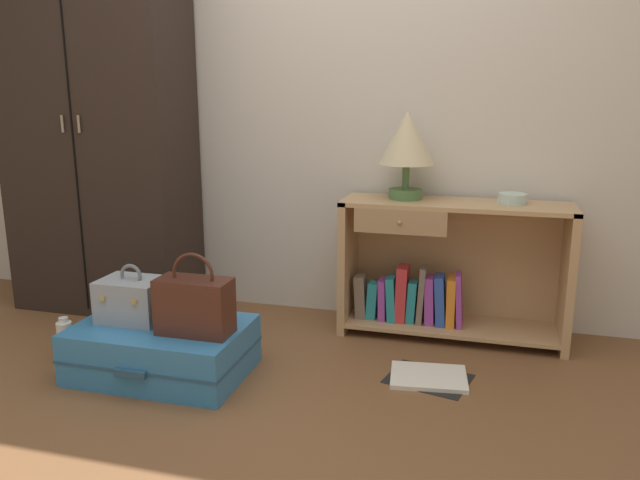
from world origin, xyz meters
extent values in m
plane|color=brown|center=(0.00, 0.00, 0.00)|extent=(9.00, 9.00, 0.00)
cube|color=beige|center=(0.00, 1.50, 1.30)|extent=(6.40, 0.10, 2.60)
cube|color=black|center=(-1.27, 1.20, 1.07)|extent=(1.01, 0.45, 2.14)
cube|color=black|center=(-1.27, 0.98, 1.07)|extent=(0.01, 0.01, 2.04)
cylinder|color=gray|center=(-1.32, 0.97, 1.07)|extent=(0.01, 0.01, 0.09)
cylinder|color=gray|center=(-1.22, 0.97, 1.07)|extent=(0.01, 0.01, 0.09)
cube|color=tan|center=(0.16, 1.25, 0.35)|extent=(0.04, 0.34, 0.70)
cube|color=tan|center=(1.25, 1.25, 0.35)|extent=(0.04, 0.34, 0.70)
cube|color=tan|center=(0.70, 1.25, 0.69)|extent=(1.13, 0.34, 0.02)
cube|color=tan|center=(0.70, 1.25, 0.06)|extent=(1.05, 0.34, 0.02)
cube|color=tan|center=(0.70, 1.41, 0.35)|extent=(1.05, 0.01, 0.68)
cube|color=#A68259|center=(0.45, 1.09, 0.62)|extent=(0.45, 0.02, 0.12)
sphere|color=#9E844C|center=(0.45, 1.08, 0.62)|extent=(0.02, 0.02, 0.02)
cube|color=#726659|center=(0.24, 1.22, 0.18)|extent=(0.07, 0.09, 0.23)
cube|color=teal|center=(0.30, 1.22, 0.16)|extent=(0.06, 0.09, 0.20)
cube|color=purple|center=(0.35, 1.22, 0.17)|extent=(0.04, 0.11, 0.22)
cube|color=teal|center=(0.40, 1.22, 0.18)|extent=(0.06, 0.12, 0.23)
cube|color=red|center=(0.45, 1.22, 0.21)|extent=(0.06, 0.12, 0.29)
cube|color=teal|center=(0.51, 1.22, 0.17)|extent=(0.05, 0.09, 0.22)
cube|color=#726659|center=(0.55, 1.22, 0.21)|extent=(0.04, 0.12, 0.30)
cube|color=purple|center=(0.60, 1.22, 0.19)|extent=(0.06, 0.10, 0.25)
cube|color=#2D51B2|center=(0.65, 1.22, 0.19)|extent=(0.07, 0.12, 0.26)
cube|color=orange|center=(0.71, 1.22, 0.19)|extent=(0.05, 0.13, 0.25)
cube|color=purple|center=(0.74, 1.22, 0.20)|extent=(0.05, 0.11, 0.28)
cylinder|color=#4C7542|center=(0.45, 1.29, 0.73)|extent=(0.17, 0.17, 0.05)
cylinder|color=#4C7542|center=(0.45, 1.29, 0.81)|extent=(0.04, 0.04, 0.13)
cone|color=beige|center=(0.45, 1.29, 1.01)|extent=(0.28, 0.28, 0.27)
cylinder|color=silver|center=(0.97, 1.28, 0.73)|extent=(0.14, 0.14, 0.05)
cube|color=teal|center=(-0.50, 0.45, 0.12)|extent=(0.75, 0.49, 0.23)
cube|color=#285071|center=(-0.50, 0.45, 0.12)|extent=(0.75, 0.50, 0.01)
cube|color=#285071|center=(-0.50, 0.19, 0.12)|extent=(0.14, 0.02, 0.03)
cube|color=#8E99A3|center=(-0.65, 0.47, 0.33)|extent=(0.28, 0.21, 0.19)
torus|color=slate|center=(-0.65, 0.47, 0.44)|extent=(0.11, 0.02, 0.11)
cube|color=tan|center=(-0.73, 0.36, 0.36)|extent=(0.02, 0.01, 0.02)
cube|color=tan|center=(-0.57, 0.36, 0.36)|extent=(0.02, 0.01, 0.02)
cube|color=#472319|center=(-0.31, 0.40, 0.35)|extent=(0.32, 0.15, 0.24)
torus|color=#472319|center=(-0.31, 0.40, 0.49)|extent=(0.19, 0.01, 0.19)
cylinder|color=white|center=(-1.02, 0.46, 0.09)|extent=(0.07, 0.07, 0.18)
cylinder|color=silver|center=(-1.02, 0.46, 0.19)|extent=(0.04, 0.04, 0.02)
cube|color=white|center=(0.65, 0.71, 0.01)|extent=(0.36, 0.29, 0.02)
cube|color=black|center=(0.65, 0.71, 0.00)|extent=(0.40, 0.34, 0.01)
camera|label=1|loc=(0.86, -1.83, 1.22)|focal=34.64mm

